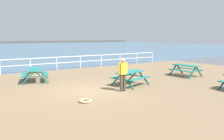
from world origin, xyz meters
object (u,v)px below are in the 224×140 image
object	(u,v)px
picnic_table_near_right	(186,68)
visitor	(123,72)
picnic_table_near_left	(35,72)
picnic_table_far_left	(130,75)

from	to	relation	value
picnic_table_near_right	visitor	bearing A→B (deg)	97.84
picnic_table_near_left	picnic_table_far_left	world-z (taller)	same
picnic_table_near_left	visitor	xyz separation A→B (m)	(2.95, -4.91, 0.36)
picnic_table_near_right	visitor	world-z (taller)	visitor
picnic_table_far_left	picnic_table_near_left	bearing A→B (deg)	119.54
picnic_table_far_left	visitor	distance (m)	1.59
picnic_table_near_left	picnic_table_near_right	size ratio (longest dim) A/B	1.13
picnic_table_near_left	visitor	world-z (taller)	visitor
picnic_table_near_left	visitor	size ratio (longest dim) A/B	1.28
picnic_table_near_right	picnic_table_far_left	xyz separation A→B (m)	(-5.02, -0.27, 0.00)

